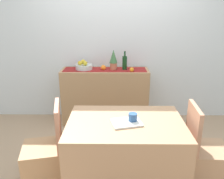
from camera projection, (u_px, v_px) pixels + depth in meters
The scene contains 17 objects.
ground_plane at pixel (115, 153), 3.05m from camera, with size 6.40×6.40×0.02m, color tan.
room_wall_rear at pixel (115, 38), 3.72m from camera, with size 6.40×0.06×2.70m, color silver.
sideboard_console at pixel (105, 96), 3.77m from camera, with size 1.37×0.42×0.89m, color tan.
table_runner at pixel (105, 69), 3.63m from camera, with size 1.29×0.32×0.01m, color maroon.
fruit_bowl at pixel (84, 67), 3.62m from camera, with size 0.26×0.26×0.07m, color silver.
apple_rear at pixel (85, 63), 3.55m from camera, with size 0.07×0.07×0.07m, color gold.
apple_front at pixel (80, 63), 3.56m from camera, with size 0.07×0.07×0.07m, color gold.
apple_center at pixel (83, 62), 3.65m from camera, with size 0.07×0.07×0.07m, color gold.
wine_bottle at pixel (125, 63), 3.59m from camera, with size 0.07×0.07×0.29m.
potted_plant at pixel (113, 59), 3.57m from camera, with size 0.12×0.12×0.31m.
orange_loose_mid at pixel (132, 70), 3.49m from camera, with size 0.07×0.07×0.07m, color orange.
orange_loose_end at pixel (103, 68), 3.59m from camera, with size 0.08×0.08×0.08m, color orange.
dining_table at pixel (125, 154), 2.37m from camera, with size 1.14×0.80×0.74m, color tan.
open_book at pixel (126, 123), 2.21m from camera, with size 0.28×0.21×0.02m, color white.
coffee_cup at pixel (133, 118), 2.23m from camera, with size 0.09×0.09×0.09m, color #2D5490.
chair_near_window at pixel (45, 162), 2.42m from camera, with size 0.47×0.47×0.90m.
chair_by_corner at pixel (205, 163), 2.40m from camera, with size 0.42×0.42×0.90m.
Camera 1 is at (-0.01, -2.61, 1.77)m, focal length 36.96 mm.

